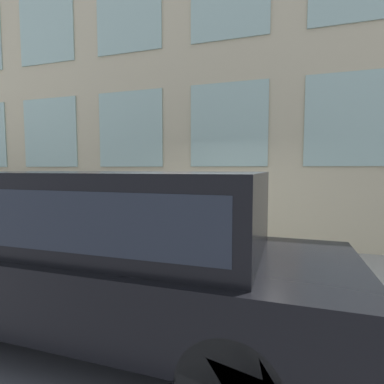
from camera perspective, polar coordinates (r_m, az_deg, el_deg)
name	(u,v)px	position (r m, az deg, el deg)	size (l,w,h in m)	color
ground_plane	(193,298)	(4.57, 0.11, -19.48)	(80.00, 80.00, 0.00)	#47474C
sidewalk	(214,264)	(5.69, 4.16, -13.59)	(2.57, 60.00, 0.18)	gray
building_facade	(230,46)	(7.32, 7.33, 25.81)	(0.33, 40.00, 9.05)	#C6B793
fire_hydrant	(176,246)	(4.94, -3.08, -10.15)	(0.35, 0.46, 0.83)	gray
person	(207,215)	(5.21, 2.88, -4.47)	(0.35, 0.23, 1.44)	#232328
parked_truck_black_near	(101,244)	(3.43, -16.88, -9.38)	(1.80, 5.26, 1.82)	black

